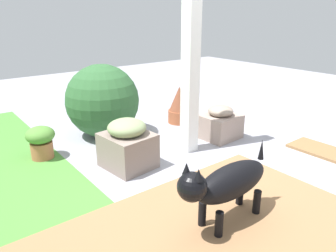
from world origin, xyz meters
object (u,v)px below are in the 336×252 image
(stone_planter_nearest, at_px, (220,123))
(doormat, at_px, (322,150))
(stone_planter_mid, at_px, (128,145))
(dog, at_px, (227,183))
(terracotta_pot_broad, at_px, (41,141))
(porch_pillar, at_px, (191,47))
(terracotta_pot_spiky, at_px, (179,106))
(round_shrub, at_px, (103,101))

(stone_planter_nearest, bearing_deg, doormat, -149.86)
(stone_planter_nearest, bearing_deg, stone_planter_mid, 89.27)
(dog, bearing_deg, terracotta_pot_broad, 18.95)
(dog, bearing_deg, porch_pillar, -30.47)
(terracotta_pot_spiky, xyz_separation_m, doormat, (-1.74, -0.59, -0.23))
(stone_planter_nearest, xyz_separation_m, terracotta_pot_broad, (0.74, 1.88, 0.01))
(round_shrub, relative_size, doormat, 1.33)
(stone_planter_mid, bearing_deg, dog, -177.14)
(dog, bearing_deg, doormat, -83.33)
(stone_planter_mid, bearing_deg, terracotta_pot_broad, 40.03)
(terracotta_pot_broad, relative_size, dog, 0.42)
(terracotta_pot_spiky, xyz_separation_m, dog, (-1.95, 1.20, 0.09))
(terracotta_pot_spiky, distance_m, terracotta_pot_broad, 1.87)
(terracotta_pot_spiky, height_order, dog, dog)
(round_shrub, bearing_deg, terracotta_pot_spiky, -100.59)
(porch_pillar, relative_size, terracotta_pot_spiky, 4.41)
(dog, xyz_separation_m, doormat, (0.21, -1.79, -0.32))
(porch_pillar, distance_m, stone_planter_nearest, 1.08)
(round_shrub, distance_m, terracotta_pot_broad, 0.89)
(terracotta_pot_spiky, bearing_deg, doormat, -161.18)
(stone_planter_nearest, distance_m, stone_planter_mid, 1.28)
(doormat, bearing_deg, terracotta_pot_spiky, 18.82)
(terracotta_pot_spiky, relative_size, doormat, 0.77)
(porch_pillar, bearing_deg, stone_planter_nearest, -84.98)
(stone_planter_mid, relative_size, terracotta_pot_spiky, 1.01)
(round_shrub, xyz_separation_m, dog, (-2.14, 0.16, -0.11))
(round_shrub, bearing_deg, doormat, -139.78)
(terracotta_pot_spiky, bearing_deg, dog, 148.30)
(stone_planter_nearest, distance_m, dog, 1.72)
(porch_pillar, xyz_separation_m, round_shrub, (0.99, 0.52, -0.68))
(porch_pillar, relative_size, dog, 2.68)
(stone_planter_nearest, height_order, terracotta_pot_broad, stone_planter_nearest)
(porch_pillar, xyz_separation_m, terracotta_pot_spiky, (0.79, -0.52, -0.87))
(stone_planter_mid, distance_m, terracotta_pot_broad, 0.94)
(round_shrub, height_order, terracotta_pot_spiky, round_shrub)
(porch_pillar, distance_m, terracotta_pot_spiky, 1.29)
(terracotta_pot_spiky, bearing_deg, porch_pillar, 146.58)
(porch_pillar, distance_m, terracotta_pot_broad, 1.81)
(stone_planter_nearest, distance_m, doormat, 1.16)
(doormat, bearing_deg, round_shrub, 40.22)
(terracotta_pot_broad, bearing_deg, terracotta_pot_spiky, -89.69)
(round_shrub, distance_m, doormat, 2.57)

